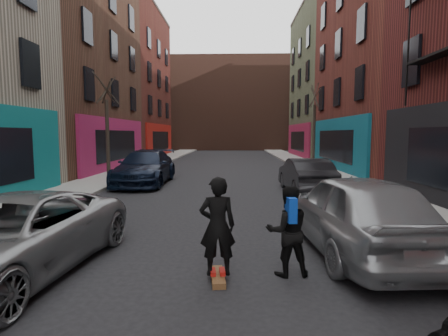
# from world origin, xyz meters

# --- Properties ---
(sidewalk_left) EXTENTS (2.50, 84.00, 0.13)m
(sidewalk_left) POSITION_xyz_m (-6.25, 30.00, 0.07)
(sidewalk_left) COLOR gray
(sidewalk_left) RESTS_ON ground
(sidewalk_right) EXTENTS (2.50, 84.00, 0.13)m
(sidewalk_right) POSITION_xyz_m (6.25, 30.00, 0.07)
(sidewalk_right) COLOR gray
(sidewalk_right) RESTS_ON ground
(building_far) EXTENTS (40.00, 10.00, 14.00)m
(building_far) POSITION_xyz_m (0.00, 56.00, 7.00)
(building_far) COLOR #47281E
(building_far) RESTS_ON ground
(tree_left_far) EXTENTS (2.00, 2.00, 6.50)m
(tree_left_far) POSITION_xyz_m (-6.20, 18.00, 3.38)
(tree_left_far) COLOR black
(tree_left_far) RESTS_ON sidewalk_left
(tree_right_far) EXTENTS (2.00, 2.00, 6.80)m
(tree_right_far) POSITION_xyz_m (6.20, 24.00, 3.53)
(tree_right_far) COLOR black
(tree_right_far) RESTS_ON sidewalk_right
(parked_left_far) EXTENTS (2.80, 5.26, 1.41)m
(parked_left_far) POSITION_xyz_m (-3.20, 5.09, 0.70)
(parked_left_far) COLOR gray
(parked_left_far) RESTS_ON ground
(parked_left_end) EXTENTS (2.39, 5.73, 1.65)m
(parked_left_end) POSITION_xyz_m (-3.74, 16.29, 0.83)
(parked_left_end) COLOR black
(parked_left_end) RESTS_ON ground
(parked_right_far) EXTENTS (2.40, 5.13, 1.70)m
(parked_right_far) POSITION_xyz_m (3.20, 6.57, 0.85)
(parked_right_far) COLOR gray
(parked_right_far) RESTS_ON ground
(parked_right_end) EXTENTS (1.75, 4.51, 1.46)m
(parked_right_end) POSITION_xyz_m (3.66, 14.01, 0.73)
(parked_right_end) COLOR black
(parked_right_end) RESTS_ON ground
(skateboard) EXTENTS (0.32, 0.82, 0.10)m
(skateboard) POSITION_xyz_m (0.39, 5.03, 0.05)
(skateboard) COLOR brown
(skateboard) RESTS_ON ground
(skateboarder) EXTENTS (0.66, 0.47, 1.68)m
(skateboarder) POSITION_xyz_m (0.39, 5.03, 0.94)
(skateboarder) COLOR black
(skateboarder) RESTS_ON skateboard
(pedestrian) EXTENTS (0.83, 0.69, 1.58)m
(pedestrian) POSITION_xyz_m (1.61, 5.28, 0.80)
(pedestrian) COLOR black
(pedestrian) RESTS_ON ground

